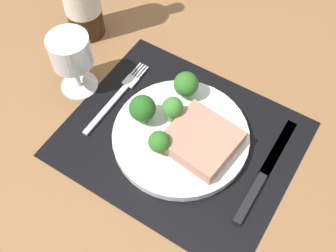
# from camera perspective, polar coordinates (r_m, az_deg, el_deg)

# --- Properties ---
(ground_plane) EXTENTS (1.40, 1.10, 0.03)m
(ground_plane) POSITION_cam_1_polar(r_m,az_deg,el_deg) (0.76, 1.71, -2.42)
(ground_plane) COLOR brown
(placemat) EXTENTS (0.40, 0.33, 0.00)m
(placemat) POSITION_cam_1_polar(r_m,az_deg,el_deg) (0.74, 1.74, -1.77)
(placemat) COLOR black
(placemat) RESTS_ON ground_plane
(plate) EXTENTS (0.24, 0.24, 0.02)m
(plate) POSITION_cam_1_polar(r_m,az_deg,el_deg) (0.73, 1.76, -1.39)
(plate) COLOR silver
(plate) RESTS_ON placemat
(steak) EXTENTS (0.12, 0.12, 0.03)m
(steak) POSITION_cam_1_polar(r_m,az_deg,el_deg) (0.71, 4.80, -1.68)
(steak) COLOR tan
(steak) RESTS_ON plate
(broccoli_center) EXTENTS (0.05, 0.05, 0.06)m
(broccoli_center) POSITION_cam_1_polar(r_m,az_deg,el_deg) (0.75, 2.50, 5.74)
(broccoli_center) COLOR #6B994C
(broccoli_center) RESTS_ON plate
(broccoli_back_left) EXTENTS (0.04, 0.04, 0.05)m
(broccoli_back_left) POSITION_cam_1_polar(r_m,az_deg,el_deg) (0.69, -1.22, -2.23)
(broccoli_back_left) COLOR #6B994C
(broccoli_back_left) RESTS_ON plate
(broccoli_near_steak) EXTENTS (0.05, 0.05, 0.06)m
(broccoli_near_steak) POSITION_cam_1_polar(r_m,az_deg,el_deg) (0.72, -3.53, 2.39)
(broccoli_near_steak) COLOR #5B8942
(broccoli_near_steak) RESTS_ON plate
(broccoli_near_fork) EXTENTS (0.04, 0.04, 0.05)m
(broccoli_near_fork) POSITION_cam_1_polar(r_m,az_deg,el_deg) (0.72, 0.65, 2.44)
(broccoli_near_fork) COLOR #5B8942
(broccoli_near_fork) RESTS_ON plate
(fork) EXTENTS (0.02, 0.19, 0.01)m
(fork) POSITION_cam_1_polar(r_m,az_deg,el_deg) (0.80, -7.00, 4.06)
(fork) COLOR silver
(fork) RESTS_ON placemat
(knife) EXTENTS (0.02, 0.23, 0.01)m
(knife) POSITION_cam_1_polar(r_m,az_deg,el_deg) (0.72, 12.77, -6.93)
(knife) COLOR black
(knife) RESTS_ON placemat
(wine_glass) EXTENTS (0.08, 0.08, 0.13)m
(wine_glass) POSITION_cam_1_polar(r_m,az_deg,el_deg) (0.77, -13.00, 9.84)
(wine_glass) COLOR silver
(wine_glass) RESTS_ON ground_plane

